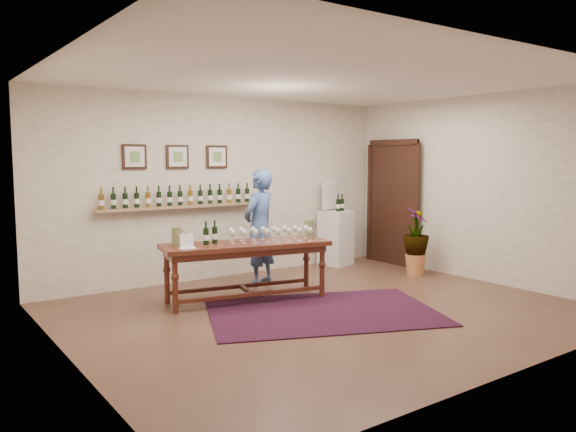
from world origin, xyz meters
TOP-DOWN VIEW (x-y plane):
  - ground at (0.00, 0.00)m, footprint 6.00×6.00m
  - room_shell at (2.11, 1.86)m, footprint 6.00×6.00m
  - rug at (-0.08, -0.04)m, footprint 3.21×2.73m
  - tasting_table at (-0.54, 0.99)m, footprint 2.27×1.13m
  - table_glasses at (-0.20, 0.92)m, footprint 1.39×0.79m
  - table_bottles at (-0.97, 1.15)m, footprint 0.33×0.25m
  - pitcher_left at (-1.37, 1.28)m, footprint 0.16×0.16m
  - pitcher_right at (0.46, 0.94)m, footprint 0.20×0.20m
  - menu_card at (-1.35, 1.03)m, footprint 0.23×0.19m
  - display_pedestal at (2.03, 2.21)m, footprint 0.57×0.57m
  - pedestal_bottles at (2.08, 2.16)m, footprint 0.34×0.16m
  - info_sign at (2.01, 2.36)m, footprint 0.42×0.12m
  - potted_plant at (2.47, 0.78)m, footprint 0.69×0.69m
  - person at (0.11, 1.67)m, footprint 0.73×0.62m

SIDE VIEW (x-z plane):
  - ground at x=0.00m, z-range 0.00..0.00m
  - rug at x=-0.08m, z-range 0.00..0.01m
  - display_pedestal at x=2.03m, z-range 0.00..0.94m
  - potted_plant at x=2.47m, z-range 0.08..1.01m
  - tasting_table at x=-0.54m, z-range 0.27..1.04m
  - person at x=0.11m, z-range 0.00..1.70m
  - menu_card at x=-1.35m, z-range 0.77..0.95m
  - table_glasses at x=-0.20m, z-range 0.77..0.96m
  - pitcher_left at x=-1.37m, z-range 0.77..1.00m
  - pitcher_right at x=0.46m, z-range 0.77..1.01m
  - table_bottles at x=-0.97m, z-range 0.77..1.08m
  - pedestal_bottles at x=2.08m, z-range 0.94..1.27m
  - room_shell at x=2.11m, z-range -1.88..4.12m
  - info_sign at x=2.01m, z-range 0.94..1.53m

